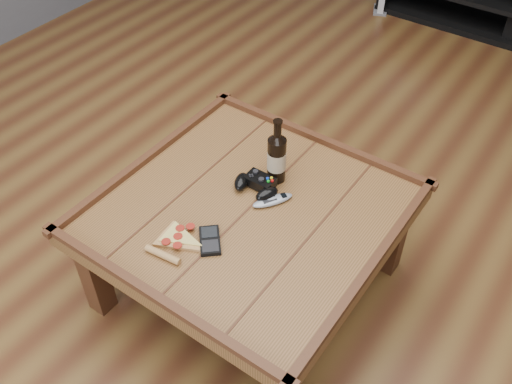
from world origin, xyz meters
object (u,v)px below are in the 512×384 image
Objects in this scene: beer_bottle at (277,156)px; game_controller at (257,185)px; pizza_slice at (176,241)px; remote_control at (273,200)px; smartphone at (210,240)px; coffee_table at (249,220)px.

game_controller is at bearing -104.79° from beer_bottle.
game_controller reaches higher than pizza_slice.
pizza_slice reaches higher than remote_control.
remote_control is (0.07, 0.28, 0.00)m from smartphone.
game_controller is (-0.02, -0.09, -0.09)m from beer_bottle.
beer_bottle is 1.08× the size of pizza_slice.
beer_bottle reaches higher than game_controller.
coffee_table is at bearing 43.80° from smartphone.
coffee_table is at bearing -87.23° from beer_bottle.
game_controller is at bearing 109.07° from coffee_table.
smartphone is at bearing -71.30° from remote_control.
smartphone is 0.89× the size of remote_control.
remote_control is at bearing 55.33° from coffee_table.
beer_bottle reaches higher than smartphone.
beer_bottle is 0.41m from smartphone.
game_controller is at bearing -161.90° from remote_control.
pizza_slice is 1.80× the size of smartphone.
beer_bottle is 1.72× the size of remote_control.
coffee_table is 4.07× the size of pizza_slice.
smartphone is (0.09, 0.07, -0.00)m from pizza_slice.
pizza_slice is 0.12m from smartphone.
remote_control reaches higher than smartphone.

